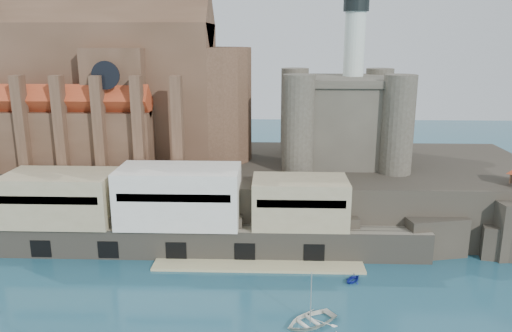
% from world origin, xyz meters
% --- Properties ---
extents(promontory, '(100.00, 36.00, 10.00)m').
position_xyz_m(promontory, '(-0.19, 39.37, 4.92)').
color(promontory, black).
rests_on(promontory, ground).
extents(quay, '(70.00, 12.00, 13.05)m').
position_xyz_m(quay, '(-10.19, 23.07, 6.07)').
color(quay, '#6C6556').
rests_on(quay, ground).
extents(church, '(47.00, 25.93, 30.51)m').
position_xyz_m(church, '(-24.13, 41.85, 22.13)').
color(church, '#4C3323').
rests_on(church, promontory).
extents(castle_keep, '(21.20, 21.20, 29.30)m').
position_xyz_m(castle_keep, '(16.08, 41.08, 18.31)').
color(castle_keep, '#454136').
rests_on(castle_keep, promontory).
extents(boat_6, '(3.69, 4.54, 6.43)m').
position_xyz_m(boat_6, '(8.38, 3.69, 0.00)').
color(boat_6, white).
rests_on(boat_6, ground).
extents(boat_7, '(2.79, 2.74, 2.81)m').
position_xyz_m(boat_7, '(14.77, 14.00, 0.00)').
color(boat_7, '#18279E').
rests_on(boat_7, ground).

